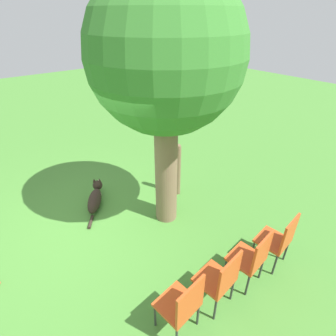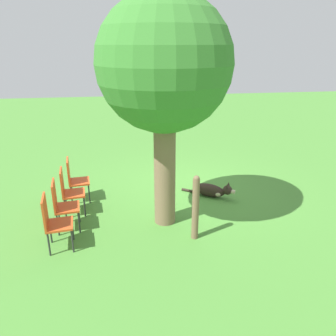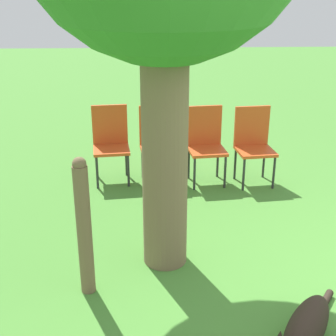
# 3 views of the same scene
# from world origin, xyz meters

# --- Properties ---
(ground_plane) EXTENTS (30.00, 30.00, 0.00)m
(ground_plane) POSITION_xyz_m (0.00, 0.00, 0.00)
(ground_plane) COLOR #478433
(oak_tree) EXTENTS (2.23, 2.23, 3.99)m
(oak_tree) POSITION_xyz_m (0.52, 1.13, 2.82)
(oak_tree) COLOR #7A6047
(oak_tree) RESTS_ON ground_plane
(dog) EXTENTS (1.05, 0.78, 0.40)m
(dog) POSITION_xyz_m (-0.66, 0.23, 0.15)
(dog) COLOR #2D231C
(dog) RESTS_ON ground_plane
(fence_post) EXTENTS (0.12, 0.12, 1.17)m
(fence_post) POSITION_xyz_m (0.09, 1.77, 0.59)
(fence_post) COLOR brown
(fence_post) RESTS_ON ground_plane
(red_chair_0) EXTENTS (0.47, 0.48, 0.95)m
(red_chair_0) POSITION_xyz_m (2.29, -0.03, 0.53)
(red_chair_0) COLOR #D14C1E
(red_chair_0) RESTS_ON ground_plane
(red_chair_1) EXTENTS (0.47, 0.48, 0.95)m
(red_chair_1) POSITION_xyz_m (2.33, 0.56, 0.53)
(red_chair_1) COLOR #D14C1E
(red_chair_1) RESTS_ON ground_plane
(red_chair_2) EXTENTS (0.47, 0.48, 0.95)m
(red_chair_2) POSITION_xyz_m (2.38, 1.15, 0.53)
(red_chair_2) COLOR #D14C1E
(red_chair_2) RESTS_ON ground_plane
(red_chair_3) EXTENTS (0.47, 0.48, 0.95)m
(red_chair_3) POSITION_xyz_m (2.42, 1.74, 0.53)
(red_chair_3) COLOR #D14C1E
(red_chair_3) RESTS_ON ground_plane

